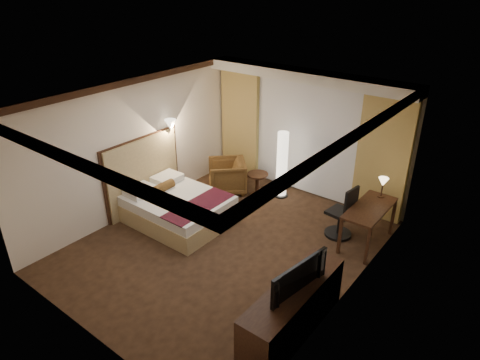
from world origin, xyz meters
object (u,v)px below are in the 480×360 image
Objects in this scene: armchair at (227,175)px; television at (294,269)px; office_chair at (340,211)px; side_table at (257,184)px; bed at (178,209)px; desk at (367,225)px; dresser at (293,310)px; floor_lamp at (282,165)px.

television reaches higher than armchair.
office_chair is at bearing 43.67° from armchair.
side_table is 0.49× the size of office_chair.
desk is at bearing 25.58° from bed.
desk is (3.27, -0.05, -0.02)m from armchair.
dresser is at bearing -69.58° from office_chair.
side_table is 0.26× the size of dresser.
desk is (3.20, 1.53, 0.10)m from bed.
desk is 0.54m from office_chair.
armchair is 0.71m from side_table.
desk is at bearing 9.62° from television.
desk is (2.20, -0.60, -0.37)m from floor_lamp.
office_chair is (2.69, 1.48, 0.25)m from bed.
television is at bearing -55.24° from floor_lamp.
armchair is 4.26m from dresser.
bed is 1.49× the size of desk.
armchair is 2.76m from office_chair.
floor_lamp is 0.78× the size of dresser.
armchair is at bearing -153.10° from floor_lamp.
side_table is at bearing 173.01° from desk.
floor_lamp reaches higher than side_table.
armchair is at bearing -156.92° from side_table.
bed is 1.84× the size of television.
office_chair is at bearing -20.90° from floor_lamp.
armchair is 0.77× the size of office_chair.
armchair is (-0.07, 1.58, 0.12)m from bed.
office_chair is at bearing -174.44° from desk.
armchair reaches higher than bed.
desk is 2.61m from dresser.
bed is 3.48m from television.
floor_lamp is 1.42× the size of office_chair.
floor_lamp reaches higher than television.
side_table is at bearing 178.02° from office_chair.
side_table is 0.49× the size of television.
floor_lamp reaches higher than dresser.
bed is at bearing -143.13° from office_chair.
office_chair is 0.54× the size of dresser.
desk reaches higher than side_table.
bed is 3.55m from desk.
floor_lamp reaches higher than bed.
bed is 3.72× the size of side_table.
office_chair is (1.69, -0.65, -0.22)m from floor_lamp.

